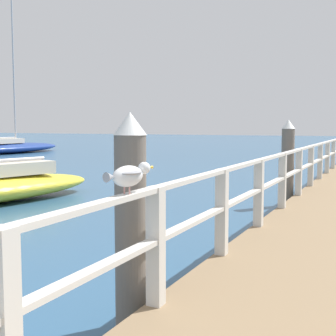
% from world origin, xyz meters
% --- Properties ---
extents(pier_railing, '(0.12, 22.85, 0.96)m').
position_xyz_m(pier_railing, '(-1.07, 12.17, 0.97)').
color(pier_railing, beige).
rests_on(pier_railing, pier_deck).
extents(dock_piling_near, '(0.29, 0.29, 1.93)m').
position_xyz_m(dock_piling_near, '(-1.45, 4.31, 0.97)').
color(dock_piling_near, '#6B6056').
rests_on(dock_piling_near, ground_plane).
extents(dock_piling_far, '(0.29, 0.29, 1.93)m').
position_xyz_m(dock_piling_far, '(-1.45, 11.33, 0.97)').
color(dock_piling_far, '#6B6056').
rests_on(dock_piling_far, ground_plane).
extents(seagull_foreground, '(0.22, 0.47, 0.21)m').
position_xyz_m(seagull_foreground, '(-1.06, 3.62, 1.47)').
color(seagull_foreground, white).
rests_on(seagull_foreground, pier_railing).
extents(boat_0, '(2.78, 8.10, 10.41)m').
position_xyz_m(boat_0, '(-21.36, 23.66, 0.40)').
color(boat_0, navy).
rests_on(boat_0, ground_plane).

